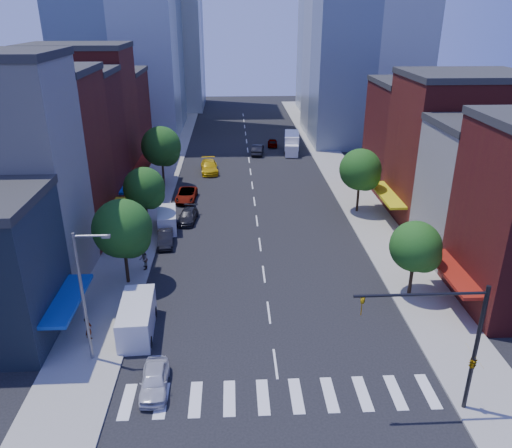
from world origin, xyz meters
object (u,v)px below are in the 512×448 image
Objects in this scene: cargo_van_near at (137,319)px; traffic_car_oncoming at (258,149)px; parked_car_third at (186,195)px; pedestrian_near at (89,329)px; traffic_car_far at (272,142)px; parked_car_rear at (188,216)px; cargo_van_far at (167,220)px; box_truck at (292,144)px; taxi at (209,167)px; parked_car_front at (154,380)px; parked_car_second at (166,238)px; pedestrian_far at (143,259)px.

cargo_van_near is 48.79m from traffic_car_oncoming.
parked_car_third is 28.18m from pedestrian_near.
cargo_van_near is 1.44× the size of traffic_car_far.
parked_car_rear is 0.92× the size of cargo_van_far.
pedestrian_near is (-4.48, -27.82, 0.35)m from parked_car_third.
pedestrian_near is at bearing -105.39° from box_truck.
taxi reaches higher than parked_car_third.
parked_car_rear is (0.67, -6.59, -0.05)m from parked_car_third.
cargo_van_near is 51.29m from box_truck.
traffic_car_oncoming is at bearing 46.48° from taxi.
traffic_car_oncoming is 0.64× the size of box_truck.
parked_car_front is 0.72× the size of cargo_van_near.
box_truck reaches higher than traffic_car_far.
cargo_van_far is 1.25× the size of traffic_car_far.
parked_car_front is 0.84× the size of traffic_car_oncoming.
parked_car_second is 0.86× the size of traffic_car_oncoming.
box_truck is (14.55, 54.38, 0.71)m from parked_car_front.
pedestrian_near reaches higher than traffic_car_oncoming.
parked_car_third reaches higher than parked_car_front.
traffic_car_far is (10.10, 14.15, -0.16)m from taxi.
taxi is (3.65, 38.26, -0.34)m from cargo_van_near.
cargo_van_far reaches higher than parked_car_third.
traffic_car_far is at bearing 65.21° from parked_car_second.
parked_car_third is at bearing 79.94° from parked_car_second.
parked_car_second is 0.54× the size of box_truck.
cargo_van_near is 54.19m from traffic_car_far.
parked_car_rear is at bearing 38.26° from cargo_van_far.
parked_car_front is 0.72× the size of taxi.
parked_car_second is at bearing 85.99° from cargo_van_near.
pedestrian_near is at bearing -18.43° from pedestrian_far.
taxi is at bearing 73.12° from cargo_van_far.
pedestrian_far is (-12.00, -38.19, 0.33)m from traffic_car_oncoming.
traffic_car_oncoming reaches higher than parked_car_front.
parked_car_rear is 0.59× the size of box_truck.
box_truck is at bearing 72.54° from parked_car_front.
parked_car_second is at bearing -92.24° from parked_car_third.
parked_car_front is at bearing -74.15° from cargo_van_near.
parked_car_front reaches higher than parked_car_second.
pedestrian_far reaches higher than traffic_car_far.
pedestrian_near is at bearing 81.60° from traffic_car_oncoming.
pedestrian_near is (-3.16, -19.27, 0.06)m from cargo_van_far.
parked_car_third is 2.79× the size of pedestrian_near.
taxi is (3.65, 19.85, -0.17)m from cargo_van_far.
parked_car_rear is at bearing 87.52° from parked_car_front.
parked_car_rear is 2.49× the size of pedestrian_near.
taxi is at bearing -10.74° from pedestrian_near.
parked_car_front reaches higher than parked_car_rear.
pedestrian_near is at bearing -167.76° from cargo_van_near.
traffic_car_oncoming is (9.00, 53.37, 0.10)m from parked_car_front.
taxi is at bearing 81.06° from parked_car_third.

